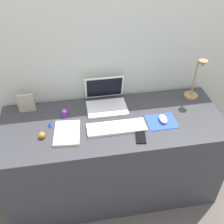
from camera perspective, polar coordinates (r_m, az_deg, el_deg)
name	(u,v)px	position (r m, az deg, el deg)	size (l,w,h in m)	color
ground_plane	(113,185)	(2.49, 0.20, -15.06)	(6.00, 6.00, 0.00)	#59514C
back_wall	(106,85)	(2.17, -1.36, 5.75)	(2.82, 0.05, 1.66)	beige
desk	(113,157)	(2.20, 0.22, -9.36)	(1.62, 0.63, 0.74)	#38383D
laptop	(106,99)	(2.07, -1.33, 2.81)	(0.30, 0.26, 0.21)	white
keyboard	(117,128)	(1.88, 0.96, -3.29)	(0.41, 0.13, 0.02)	white
mousepad	(161,122)	(1.97, 10.33, -1.99)	(0.21, 0.17, 0.00)	blue
mouse	(163,119)	(1.97, 10.67, -1.43)	(0.06, 0.10, 0.03)	white
cell_phone	(141,137)	(1.83, 6.02, -5.18)	(0.06, 0.13, 0.01)	black
desk_lamp	(196,80)	(2.17, 17.24, 6.39)	(0.11, 0.15, 0.36)	#A5844C
notebook_pad	(67,133)	(1.87, -9.41, -4.37)	(0.17, 0.24, 0.02)	silver
picture_frame	(26,103)	(2.09, -17.57, 1.77)	(0.12, 0.02, 0.15)	#B2A58C
toy_figurine_blue	(50,124)	(1.94, -12.88, -2.53)	(0.04, 0.04, 0.04)	blue
toy_figurine_orange	(42,135)	(1.86, -14.49, -4.73)	(0.04, 0.04, 0.05)	orange
toy_figurine_purple	(64,113)	(2.00, -9.94, -0.15)	(0.04, 0.04, 0.06)	purple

